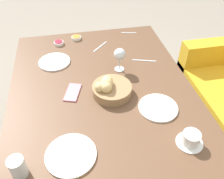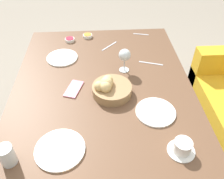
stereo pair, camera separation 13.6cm
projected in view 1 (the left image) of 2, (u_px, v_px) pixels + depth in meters
ground_plane at (105, 163)px, 1.87m from camera, size 10.00×10.00×0.00m
dining_table at (103, 103)px, 1.43m from camera, size 1.53×1.08×0.75m
bread_basket at (110, 88)px, 1.35m from camera, size 0.23×0.23×0.11m
plate_near_left at (54, 62)px, 1.61m from camera, size 0.21×0.21×0.01m
plate_near_right at (71, 155)px, 1.07m from camera, size 0.23×0.23×0.01m
plate_far_center at (158, 108)px, 1.29m from camera, size 0.21×0.21×0.01m
water_tumbler at (18, 167)px, 0.97m from camera, size 0.07×0.07×0.10m
wine_glass at (120, 55)px, 1.48m from camera, size 0.08×0.08×0.16m
coffee_cup at (191, 139)px, 1.10m from camera, size 0.13×0.13×0.07m
jam_bowl_berry at (59, 43)px, 1.78m from camera, size 0.07×0.07×0.03m
jam_bowl_honey at (76, 38)px, 1.84m from camera, size 0.07×0.07×0.03m
fork_silver at (100, 47)px, 1.76m from camera, size 0.13×0.12×0.00m
knife_silver at (144, 60)px, 1.63m from camera, size 0.06×0.16×0.00m
spoon_coffee at (129, 33)px, 1.92m from camera, size 0.04×0.12×0.00m
cell_phone at (73, 92)px, 1.38m from camera, size 0.17×0.12×0.01m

